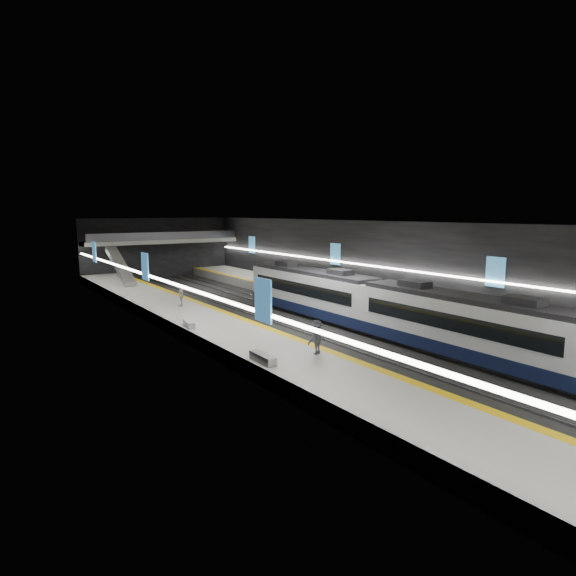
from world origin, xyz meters
TOP-DOWN VIEW (x-y plane):
  - ground at (0.00, 0.00)m, footprint 70.00×70.00m
  - ceiling at (0.00, 0.00)m, footprint 20.00×70.00m
  - wall_left at (-10.00, 0.00)m, footprint 0.04×70.00m
  - wall_right at (10.00, 0.00)m, footprint 0.04×70.00m
  - wall_back at (0.00, 35.00)m, footprint 20.00×0.04m
  - platform_left at (-7.50, 0.00)m, footprint 5.00×70.00m
  - tile_surface_left at (-7.50, 0.00)m, footprint 5.00×70.00m
  - tactile_strip_left at (-5.30, 0.00)m, footprint 0.60×70.00m
  - platform_right at (7.50, 0.00)m, footprint 5.00×70.00m
  - tile_surface_right at (7.50, 0.00)m, footprint 5.00×70.00m
  - tactile_strip_right at (5.30, 0.00)m, footprint 0.60×70.00m
  - rails at (-0.00, 0.00)m, footprint 6.52×70.00m
  - train at (2.50, -3.17)m, footprint 2.69×30.04m
  - ad_posters at (-0.00, 1.00)m, footprint 19.94×53.50m
  - cove_light_left at (-9.80, 0.00)m, footprint 0.25×68.60m
  - cove_light_right at (9.80, 0.00)m, footprint 0.25×68.60m
  - mezzanine_bridge at (0.00, 32.93)m, footprint 20.00×3.00m
  - escalator at (-7.50, 26.00)m, footprint 1.20×7.50m
  - bench_left_near at (-9.50, -7.25)m, footprint 0.58×1.98m
  - bench_left_far at (-9.50, 2.44)m, footprint 0.78×1.84m
  - bench_right_far at (8.86, 17.71)m, footprint 0.95×1.89m
  - passenger_right_a at (6.36, -5.26)m, footprint 0.58×0.71m
  - passenger_right_b at (6.90, -9.08)m, footprint 0.97×0.89m
  - passenger_left_a at (-7.12, 9.66)m, footprint 0.75×1.17m
  - passenger_left_b at (-6.25, -7.62)m, footprint 1.35×0.93m

SIDE VIEW (x-z plane):
  - ground at x=0.00m, z-range 0.00..0.00m
  - rails at x=0.00m, z-range 0.00..0.12m
  - platform_left at x=-7.50m, z-range 0.00..1.00m
  - platform_right at x=7.50m, z-range 0.00..1.00m
  - tile_surface_left at x=-7.50m, z-range 1.00..1.02m
  - tile_surface_right at x=7.50m, z-range 1.00..1.02m
  - tactile_strip_left at x=-5.30m, z-range 1.01..1.03m
  - tactile_strip_right at x=5.30m, z-range 1.01..1.03m
  - bench_left_far at x=-9.50m, z-range 1.00..1.44m
  - bench_right_far at x=8.86m, z-range 1.00..1.45m
  - bench_left_near at x=-9.50m, z-range 1.00..1.48m
  - passenger_right_b at x=6.90m, z-range 1.00..2.61m
  - passenger_right_a at x=6.36m, z-range 1.00..2.69m
  - passenger_left_a at x=-7.12m, z-range 1.00..2.86m
  - passenger_left_b at x=-6.25m, z-range 1.00..2.92m
  - train at x=2.50m, z-range 0.40..4.00m
  - escalator at x=-7.50m, z-range 0.94..4.86m
  - cove_light_left at x=-9.80m, z-range 3.74..3.86m
  - cove_light_right at x=9.80m, z-range 3.74..3.86m
  - wall_left at x=-10.00m, z-range 0.00..8.00m
  - wall_right at x=10.00m, z-range 0.00..8.00m
  - wall_back at x=0.00m, z-range 0.00..8.00m
  - ad_posters at x=0.00m, z-range 3.40..5.60m
  - mezzanine_bridge at x=0.00m, z-range 4.29..5.79m
  - ceiling at x=0.00m, z-range 7.98..8.02m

